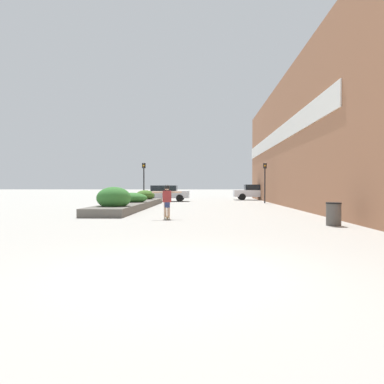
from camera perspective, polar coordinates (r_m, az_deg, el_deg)
ground_plane at (r=6.04m, az=-1.75°, el=-13.20°), size 300.00×300.00×0.00m
building_wall_right at (r=23.86m, az=17.24°, el=9.03°), size 0.67×39.70×9.67m
planter_box at (r=23.08m, az=-10.01°, el=-1.65°), size 2.12×14.60×1.44m
skateboard at (r=15.53m, az=-4.21°, el=-4.24°), size 0.35×0.69×0.09m
skateboarder at (r=15.47m, az=-4.21°, el=-0.91°), size 1.32×0.47×1.45m
trash_bin at (r=13.90m, az=22.53°, el=-3.40°), size 0.56×0.56×0.87m
car_leftmost at (r=37.48m, az=10.45°, el=0.02°), size 4.50×1.97×1.66m
car_center_left at (r=33.57m, az=-4.42°, el=-0.16°), size 4.50×2.00×1.55m
traffic_light_left at (r=30.24m, az=-8.04°, el=2.69°), size 0.28×0.30×3.51m
traffic_light_right at (r=30.51m, az=12.06°, el=2.64°), size 0.28×0.30×3.49m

